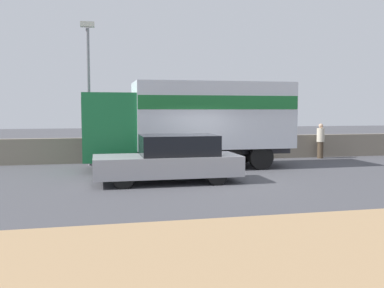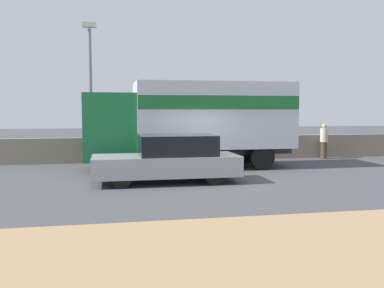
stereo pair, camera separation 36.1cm
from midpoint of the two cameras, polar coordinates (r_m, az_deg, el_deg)
ground_plane at (r=13.92m, az=1.30°, el=-4.93°), size 80.00×80.00×0.00m
dirt_shoulder_foreground at (r=7.60m, az=14.09°, el=-13.11°), size 60.00×4.14×0.04m
stone_wall_backdrop at (r=19.30m, az=-2.69°, el=-0.62°), size 60.00×0.35×1.09m
street_lamp at (r=18.10m, az=-14.20°, el=8.08°), size 0.56×0.28×5.82m
box_truck at (r=16.84m, az=-0.46°, el=3.52°), size 8.05×2.58×3.36m
car_hatchback at (r=13.53m, az=-3.63°, el=-2.04°), size 4.58×1.75×1.51m
pedestrian at (r=21.02m, az=16.29°, el=0.48°), size 0.36×0.36×1.64m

